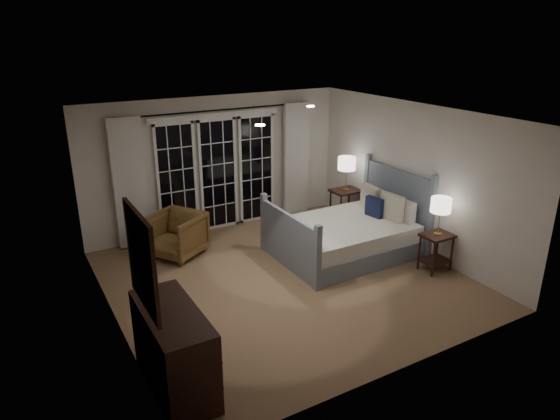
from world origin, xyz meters
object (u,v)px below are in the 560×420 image
nightstand_right (345,201)px  bed (348,235)px  lamp_left (441,205)px  nightstand_left (436,247)px  dresser (174,350)px  lamp_right (347,164)px  armchair (176,235)px

nightstand_right → bed: bearing=-124.6°
lamp_left → nightstand_left: bearing=-90.0°
lamp_left → nightstand_right: bearing=90.7°
nightstand_right → dresser: bearing=-146.4°
lamp_right → lamp_left: bearing=-89.3°
lamp_left → lamp_right: size_ratio=0.93×
nightstand_left → dresser: dresser is taller
bed → nightstand_right: bearing=55.4°
bed → lamp_right: 1.62m
bed → dresser: bearing=-153.5°
nightstand_left → lamp_left: size_ratio=1.02×
bed → armchair: bearing=152.2°
nightstand_right → lamp_left: 2.41m
lamp_right → dresser: size_ratio=0.50×
bed → nightstand_left: (0.80, -1.21, 0.07)m
nightstand_right → lamp_right: size_ratio=1.07×
bed → lamp_left: size_ratio=3.80×
nightstand_right → lamp_left: size_ratio=1.16×
lamp_left → dresser: 4.53m
lamp_left → lamp_right: bearing=90.7°
lamp_right → dresser: (-4.42, -2.93, -0.75)m
nightstand_left → dresser: 4.49m
nightstand_left → dresser: (-4.45, -0.61, 0.06)m
armchair → bed: bearing=29.8°
nightstand_left → nightstand_right: nightstand_right is taller
nightstand_left → armchair: armchair is taller
bed → nightstand_left: 1.45m
nightstand_right → armchair: bearing=176.1°
nightstand_right → dresser: (-4.42, -2.93, 0.00)m
armchair → dresser: 3.35m
bed → armchair: size_ratio=2.77×
bed → nightstand_left: bearing=-56.5°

